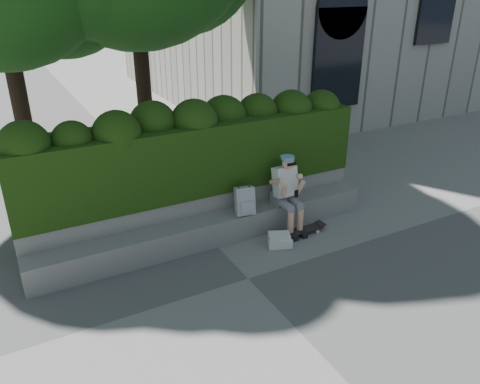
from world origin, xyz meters
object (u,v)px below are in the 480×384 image
person (287,190)px  skateboard (300,231)px  backpack_plaid (245,201)px  backpack_ground (279,240)px

person → skateboard: size_ratio=1.58×
skateboard → backpack_plaid: size_ratio=1.83×
person → backpack_plaid: size_ratio=2.89×
skateboard → backpack_plaid: bearing=154.9°
skateboard → backpack_plaid: 1.16m
person → backpack_plaid: person is taller
backpack_plaid → skateboard: bearing=-13.0°
backpack_plaid → backpack_ground: bearing=-46.2°
person → skateboard: person is taller
backpack_plaid → backpack_ground: backpack_plaid is taller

